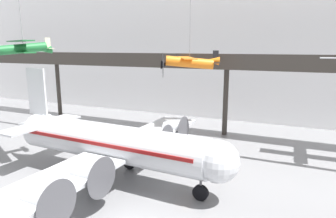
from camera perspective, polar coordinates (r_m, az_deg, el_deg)
The scene contains 5 objects.
hangar_back_wall at distance 51.43m, azimuth 13.87°, elevation 11.11°, with size 140.00×3.00×23.71m.
mezzanine_walkway at distance 40.68m, azimuth 10.84°, elevation 7.93°, with size 110.00×3.20×11.28m.
airliner_silver_main at distance 28.14m, azimuth -11.21°, elevation -6.30°, with size 24.65×28.07×10.04m.
suspended_plane_green_biplane at distance 33.10m, azimuth -25.92°, elevation 10.41°, with size 6.33×5.60×7.61m.
suspended_plane_orange_highwing at distance 36.35m, azimuth 4.13°, elevation 8.91°, with size 7.37×8.33×10.08m.
Camera 1 is at (9.40, -14.84, 12.13)m, focal length 32.00 mm.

